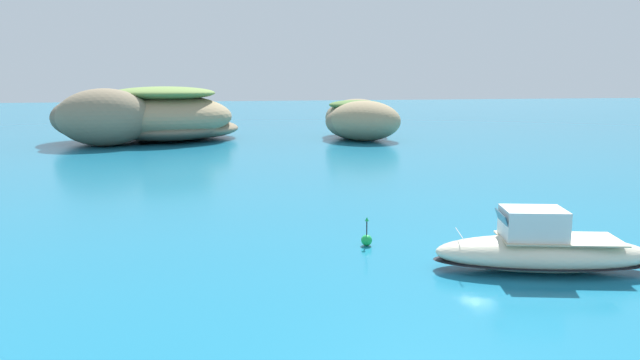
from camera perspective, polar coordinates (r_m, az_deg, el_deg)
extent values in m
ellipsoid|color=#9E8966|center=(83.08, -15.52, 5.84)|extent=(22.79, 19.48, 6.28)
ellipsoid|color=#84755B|center=(77.80, -19.83, 5.65)|extent=(12.21, 9.88, 7.02)
ellipsoid|color=#756651|center=(82.92, -14.44, 4.78)|extent=(21.64, 21.64, 3.11)
ellipsoid|color=#756651|center=(81.71, -19.49, 5.64)|extent=(19.92, 19.42, 6.45)
ellipsoid|color=#84755B|center=(84.78, -12.90, 4.83)|extent=(20.78, 20.83, 2.76)
ellipsoid|color=olive|center=(81.88, -14.72, 8.02)|extent=(13.42, 12.20, 1.74)
ellipsoid|color=#9E8966|center=(84.80, 3.72, 5.60)|extent=(6.92, 8.10, 4.36)
ellipsoid|color=#9E8966|center=(79.67, 4.25, 5.66)|extent=(12.74, 13.18, 5.29)
ellipsoid|color=#84755B|center=(81.38, 3.46, 5.60)|extent=(10.93, 11.25, 4.84)
ellipsoid|color=#84755B|center=(85.15, 3.57, 5.95)|extent=(9.98, 12.30, 5.33)
ellipsoid|color=#756651|center=(83.65, 3.80, 5.68)|extent=(7.98, 8.52, 4.75)
ellipsoid|color=#517538|center=(82.69, 3.46, 7.18)|extent=(7.49, 6.81, 1.28)
ellipsoid|color=beige|center=(28.06, 20.42, -6.57)|extent=(9.67, 4.98, 1.58)
ellipsoid|color=black|center=(28.16, 20.38, -7.27)|extent=(9.86, 5.08, 0.19)
cube|color=#C6B793|center=(28.10, 21.86, -5.22)|extent=(5.52, 3.55, 0.06)
cube|color=silver|center=(27.58, 19.67, -3.91)|extent=(2.99, 2.53, 1.30)
cube|color=#2D4756|center=(27.21, 17.02, -3.67)|extent=(0.73, 1.82, 0.69)
cylinder|color=silver|center=(26.97, 13.16, -4.98)|extent=(0.52, 1.89, 0.04)
sphere|color=green|center=(30.34, 4.47, -5.75)|extent=(0.56, 0.56, 0.56)
cylinder|color=black|center=(30.21, 4.48, -4.83)|extent=(0.06, 0.06, 1.00)
cone|color=green|center=(30.06, 4.50, -3.73)|extent=(0.20, 0.20, 0.20)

